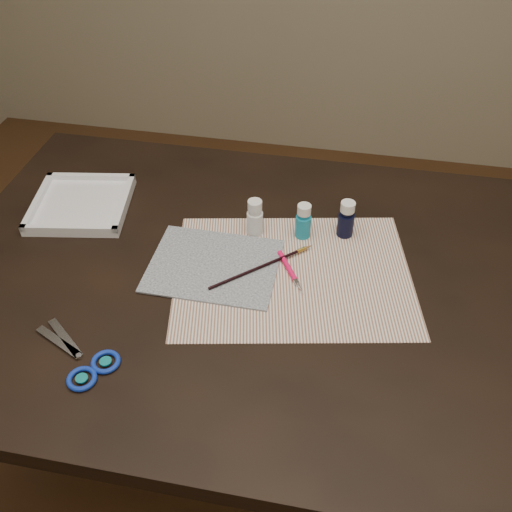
% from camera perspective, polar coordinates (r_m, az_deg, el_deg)
% --- Properties ---
extents(ground, '(3.50, 3.50, 0.02)m').
position_cam_1_polar(ground, '(1.76, 0.00, -20.08)').
color(ground, '#422614').
rests_on(ground, ground).
extents(table, '(1.30, 0.90, 0.75)m').
position_cam_1_polar(table, '(1.43, 0.00, -12.79)').
color(table, black).
rests_on(table, ground).
extents(paper, '(0.53, 0.44, 0.00)m').
position_cam_1_polar(paper, '(1.15, 3.70, -1.78)').
color(paper, white).
rests_on(paper, table).
extents(canvas, '(0.26, 0.21, 0.00)m').
position_cam_1_polar(canvas, '(1.16, -4.25, -0.94)').
color(canvas, black).
rests_on(canvas, paper).
extents(paint_bottle_white, '(0.04, 0.04, 0.09)m').
position_cam_1_polar(paint_bottle_white, '(1.22, -0.11, 3.87)').
color(paint_bottle_white, white).
rests_on(paint_bottle_white, table).
extents(paint_bottle_cyan, '(0.03, 0.03, 0.08)m').
position_cam_1_polar(paint_bottle_cyan, '(1.21, 4.76, 3.50)').
color(paint_bottle_cyan, teal).
rests_on(paint_bottle_cyan, table).
extents(paint_bottle_navy, '(0.05, 0.05, 0.09)m').
position_cam_1_polar(paint_bottle_navy, '(1.23, 9.01, 3.67)').
color(paint_bottle_navy, black).
rests_on(paint_bottle_navy, table).
extents(paintbrush, '(0.19, 0.17, 0.01)m').
position_cam_1_polar(paintbrush, '(1.15, 0.72, -0.98)').
color(paintbrush, black).
rests_on(paintbrush, canvas).
extents(craft_knife, '(0.07, 0.12, 0.01)m').
position_cam_1_polar(craft_knife, '(1.14, 3.54, -1.66)').
color(craft_knife, '#FF125B').
rests_on(craft_knife, paper).
extents(scissors, '(0.22, 0.18, 0.01)m').
position_cam_1_polar(scissors, '(1.05, -18.14, -9.19)').
color(scissors, silver).
rests_on(scissors, table).
extents(palette_tray, '(0.24, 0.24, 0.03)m').
position_cam_1_polar(palette_tray, '(1.37, -17.07, 5.04)').
color(palette_tray, white).
rests_on(palette_tray, table).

